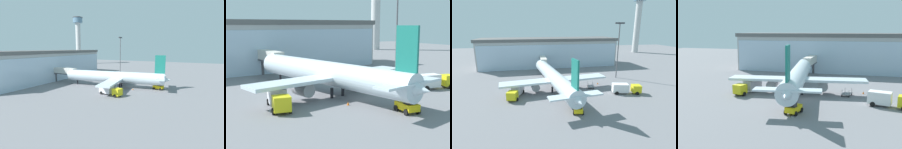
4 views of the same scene
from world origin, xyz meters
TOP-DOWN VIEW (x-y plane):
  - ground at (0.00, 0.00)m, footprint 240.00×240.00m
  - terminal_building at (0.00, 39.44)m, footprint 60.61×16.75m
  - jet_bridge at (-3.52, 27.49)m, footprint 2.29×11.24m
  - control_tower at (64.51, 71.73)m, footprint 8.11×8.11m
  - apron_light_mast at (20.82, 13.77)m, footprint 3.20×0.40m
  - airplane at (-2.06, 5.62)m, footprint 29.38×37.92m
  - catering_truck at (-12.23, 2.38)m, footprint 3.97×7.62m
  - fuel_truck at (16.03, -0.82)m, footprint 7.61×3.82m
  - baggage_cart at (8.57, 5.36)m, footprint 2.15×3.07m
  - pushback_tug at (0.88, -8.90)m, footprint 2.66×3.47m
  - safety_cone_nose at (-3.36, -1.56)m, footprint 0.36×0.36m
  - safety_cone_wingtip at (11.85, 8.01)m, footprint 0.36×0.36m

SIDE VIEW (x-z plane):
  - ground at x=0.00m, z-range 0.00..0.00m
  - safety_cone_nose at x=-3.36m, z-range 0.00..0.55m
  - safety_cone_wingtip at x=11.85m, z-range 0.00..0.55m
  - baggage_cart at x=8.57m, z-range -0.25..1.25m
  - pushback_tug at x=0.88m, z-range -0.18..2.12m
  - catering_truck at x=-12.23m, z-range 0.14..2.79m
  - fuel_truck at x=16.03m, z-range 0.14..2.79m
  - airplane at x=-2.06m, z-range -2.13..9.09m
  - jet_bridge at x=-3.52m, z-range 1.51..7.29m
  - terminal_building at x=0.00m, z-range 0.00..12.44m
  - apron_light_mast at x=20.82m, z-range 1.74..20.37m
  - control_tower at x=64.51m, z-range 4.19..42.78m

